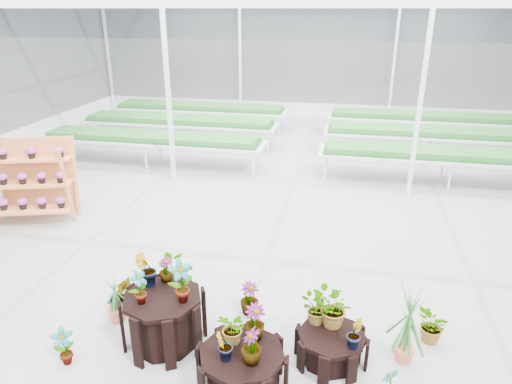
% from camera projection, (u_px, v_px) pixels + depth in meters
% --- Properties ---
extents(ground_plane, '(24.00, 24.00, 0.00)m').
position_uv_depth(ground_plane, '(253.00, 266.00, 7.98)').
color(ground_plane, gray).
rests_on(ground_plane, ground).
extents(greenhouse_shell, '(18.00, 24.00, 4.50)m').
position_uv_depth(greenhouse_shell, '(253.00, 142.00, 7.14)').
color(greenhouse_shell, white).
rests_on(greenhouse_shell, ground).
extents(steel_frame, '(18.00, 24.00, 4.50)m').
position_uv_depth(steel_frame, '(253.00, 142.00, 7.14)').
color(steel_frame, silver).
rests_on(steel_frame, ground).
extents(nursery_benches, '(16.00, 7.00, 0.84)m').
position_uv_depth(nursery_benches, '(300.00, 137.00, 14.37)').
color(nursery_benches, silver).
rests_on(nursery_benches, ground).
extents(plinth_tall, '(1.33, 1.33, 0.73)m').
position_uv_depth(plinth_tall, '(164.00, 319.00, 6.05)').
color(plinth_tall, black).
rests_on(plinth_tall, ground).
extents(plinth_mid, '(1.06, 1.06, 0.55)m').
position_uv_depth(plinth_mid, '(242.00, 371.00, 5.32)').
color(plinth_mid, black).
rests_on(plinth_mid, ground).
extents(plinth_low, '(1.01, 1.01, 0.40)m').
position_uv_depth(plinth_low, '(331.00, 347.00, 5.79)').
color(plinth_low, black).
rests_on(plinth_low, ground).
extents(shelf_rack, '(1.79, 1.29, 1.71)m').
position_uv_depth(shelf_rack, '(33.00, 182.00, 9.47)').
color(shelf_rack, '#CB703B').
rests_on(shelf_rack, ground).
extents(nursery_plants, '(5.00, 3.05, 1.34)m').
position_uv_depth(nursery_plants, '(252.00, 314.00, 5.94)').
color(nursery_plants, '#2A6428').
rests_on(nursery_plants, ground).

